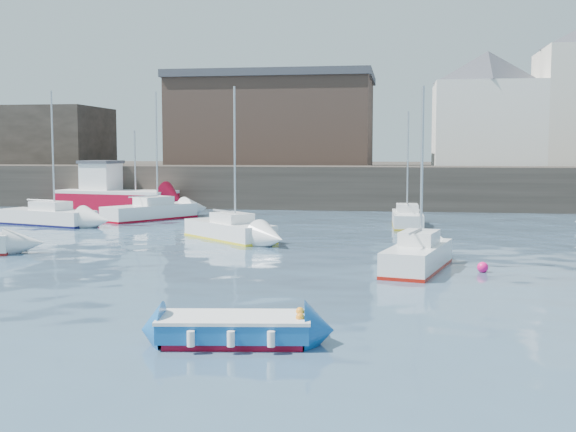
# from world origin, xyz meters

# --- Properties ---
(water) EXTENTS (220.00, 220.00, 0.00)m
(water) POSITION_xyz_m (0.00, 0.00, 0.00)
(water) COLOR #2D4760
(water) RESTS_ON ground
(quay_wall) EXTENTS (90.00, 5.00, 3.00)m
(quay_wall) POSITION_xyz_m (0.00, 35.00, 1.50)
(quay_wall) COLOR #28231E
(quay_wall) RESTS_ON ground
(land_strip) EXTENTS (90.00, 32.00, 2.80)m
(land_strip) POSITION_xyz_m (0.00, 53.00, 1.40)
(land_strip) COLOR #28231E
(land_strip) RESTS_ON ground
(bldg_east_d) EXTENTS (11.14, 11.14, 8.95)m
(bldg_east_d) POSITION_xyz_m (11.00, 41.50, 7.36)
(bldg_east_d) COLOR white
(bldg_east_d) RESTS_ON land_strip
(warehouse) EXTENTS (16.40, 10.40, 7.60)m
(warehouse) POSITION_xyz_m (-6.00, 43.00, 6.62)
(warehouse) COLOR #3D2D26
(warehouse) RESTS_ON land_strip
(bldg_west) EXTENTS (14.00, 8.00, 5.00)m
(bldg_west) POSITION_xyz_m (-28.00, 42.00, 5.30)
(bldg_west) COLOR #353028
(bldg_west) RESTS_ON land_strip
(blue_dinghy) EXTENTS (3.40, 1.94, 0.62)m
(blue_dinghy) POSITION_xyz_m (0.97, -1.75, 0.34)
(blue_dinghy) COLOR maroon
(blue_dinghy) RESTS_ON ground
(fishing_boat) EXTENTS (8.73, 4.67, 5.49)m
(fishing_boat) POSITION_xyz_m (-15.49, 31.55, 1.06)
(fishing_boat) COLOR maroon
(fishing_boat) RESTS_ON ground
(sailboat_b) EXTENTS (5.10, 5.07, 7.01)m
(sailboat_b) POSITION_xyz_m (-3.37, 15.93, 0.46)
(sailboat_b) COLOR white
(sailboat_b) RESTS_ON ground
(sailboat_c) EXTENTS (2.65, 5.06, 6.35)m
(sailboat_c) POSITION_xyz_m (5.08, 8.58, 0.49)
(sailboat_c) COLOR white
(sailboat_c) RESTS_ON ground
(sailboat_e) EXTENTS (6.00, 3.51, 7.35)m
(sailboat_e) POSITION_xyz_m (-14.87, 20.76, 0.48)
(sailboat_e) COLOR white
(sailboat_e) RESTS_ON ground
(sailboat_f) EXTENTS (1.70, 4.85, 6.25)m
(sailboat_f) POSITION_xyz_m (4.85, 23.02, 0.44)
(sailboat_f) COLOR white
(sailboat_f) RESTS_ON ground
(sailboat_h) EXTENTS (4.77, 6.01, 7.61)m
(sailboat_h) POSITION_xyz_m (-10.33, 24.72, 0.50)
(sailboat_h) COLOR white
(sailboat_h) RESTS_ON ground
(buoy_mid) EXTENTS (0.38, 0.38, 0.38)m
(buoy_mid) POSITION_xyz_m (7.26, 8.44, 0.00)
(buoy_mid) COLOR #FF1171
(buoy_mid) RESTS_ON ground
(buoy_far) EXTENTS (0.42, 0.42, 0.42)m
(buoy_far) POSITION_xyz_m (-5.40, 18.32, 0.00)
(buoy_far) COLOR #FF1171
(buoy_far) RESTS_ON ground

